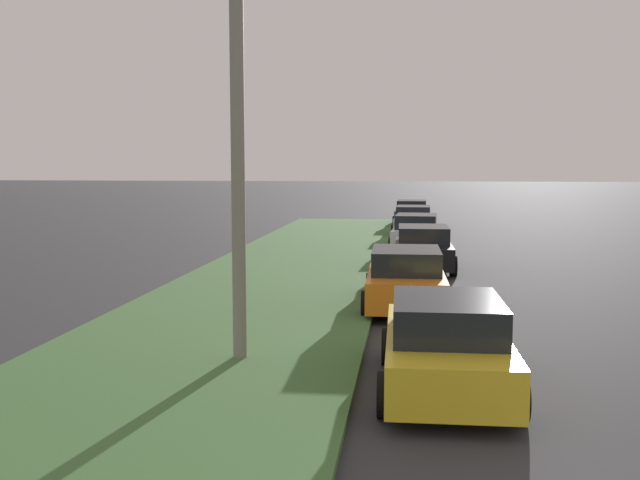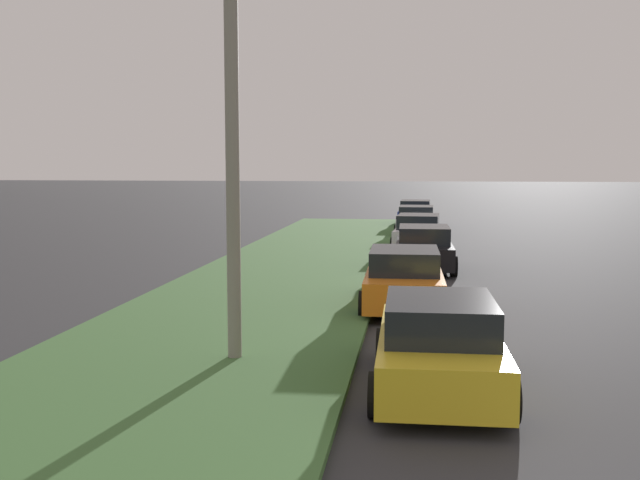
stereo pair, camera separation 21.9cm
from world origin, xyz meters
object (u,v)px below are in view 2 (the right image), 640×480
object	(u,v)px
streetlight	(253,110)
parked_car_blue	(415,213)
parked_car_orange	(404,279)
parked_car_white	(418,233)
parked_car_yellow	(439,346)
parked_car_silver	(416,221)
parked_car_black	(424,249)

from	to	relation	value
streetlight	parked_car_blue	bearing A→B (deg)	-5.28
parked_car_orange	parked_car_blue	distance (m)	24.28
parked_car_white	parked_car_blue	world-z (taller)	same
parked_car_white	streetlight	xyz separation A→B (m)	(-17.54, 2.88, 3.67)
parked_car_yellow	parked_car_blue	bearing A→B (deg)	0.00
parked_car_white	parked_car_blue	bearing A→B (deg)	4.08
parked_car_white	streetlight	distance (m)	18.15
parked_car_white	parked_car_silver	bearing A→B (deg)	4.24
parked_car_silver	streetlight	world-z (taller)	streetlight
parked_car_white	parked_car_black	bearing A→B (deg)	-175.00
parked_car_silver	streetlight	xyz separation A→B (m)	(-23.71, 2.78, 3.67)
parked_car_black	streetlight	xyz separation A→B (m)	(-11.85, 3.04, 3.67)
parked_car_white	streetlight	bearing A→B (deg)	174.06
parked_car_black	parked_car_white	world-z (taller)	same
parked_car_yellow	parked_car_black	size ratio (longest dim) A/B	1.00
parked_car_black	streetlight	world-z (taller)	streetlight
parked_car_orange	parked_car_blue	bearing A→B (deg)	-1.45
parked_car_yellow	parked_car_silver	world-z (taller)	same
parked_car_orange	parked_car_white	size ratio (longest dim) A/B	0.98
parked_car_white	parked_car_blue	distance (m)	11.97
parked_car_orange	parked_car_silver	distance (m)	18.47
streetlight	parked_car_orange	bearing A→B (deg)	-25.58
parked_car_black	parked_car_white	xyz separation A→B (m)	(5.69, 0.16, 0.00)
streetlight	parked_car_black	bearing A→B (deg)	-14.38
parked_car_yellow	parked_car_silver	size ratio (longest dim) A/B	1.00
parked_car_white	parked_car_blue	xyz separation A→B (m)	(11.97, 0.15, 0.00)
parked_car_orange	streetlight	xyz separation A→B (m)	(-5.24, 2.51, 3.67)
parked_car_white	parked_car_blue	size ratio (longest dim) A/B	1.01
parked_car_orange	parked_car_black	bearing A→B (deg)	-5.51
parked_car_black	parked_car_orange	bearing A→B (deg)	174.61
parked_car_black	parked_car_blue	xyz separation A→B (m)	(17.66, 0.31, 0.00)
parked_car_blue	streetlight	world-z (taller)	streetlight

